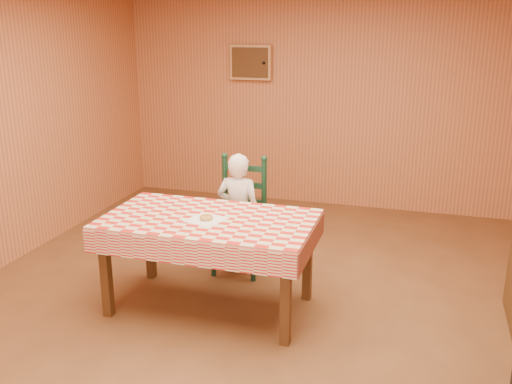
# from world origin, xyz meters

# --- Properties ---
(ground) EXTENTS (6.00, 6.00, 0.00)m
(ground) POSITION_xyz_m (0.00, 0.00, 0.00)
(ground) COLOR brown
(ground) RESTS_ON ground
(cabin_walls) EXTENTS (5.10, 6.05, 2.65)m
(cabin_walls) POSITION_xyz_m (-0.00, 0.53, 1.83)
(cabin_walls) COLOR #C27546
(cabin_walls) RESTS_ON ground
(dining_table) EXTENTS (1.66, 0.96, 0.77)m
(dining_table) POSITION_xyz_m (-0.33, -0.00, 0.69)
(dining_table) COLOR #4D2E14
(dining_table) RESTS_ON ground
(ladder_chair) EXTENTS (0.44, 0.40, 1.08)m
(ladder_chair) POSITION_xyz_m (-0.33, 0.78, 0.50)
(ladder_chair) COLOR black
(ladder_chair) RESTS_ON ground
(seated_child) EXTENTS (0.41, 0.27, 1.12)m
(seated_child) POSITION_xyz_m (-0.33, 0.73, 0.56)
(seated_child) COLOR white
(seated_child) RESTS_ON ground
(napkin) EXTENTS (0.32, 0.32, 0.00)m
(napkin) POSITION_xyz_m (-0.33, -0.05, 0.77)
(napkin) COLOR white
(napkin) RESTS_ON dining_table
(donut) EXTENTS (0.14, 0.14, 0.04)m
(donut) POSITION_xyz_m (-0.33, -0.05, 0.79)
(donut) COLOR #C19345
(donut) RESTS_ON napkin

